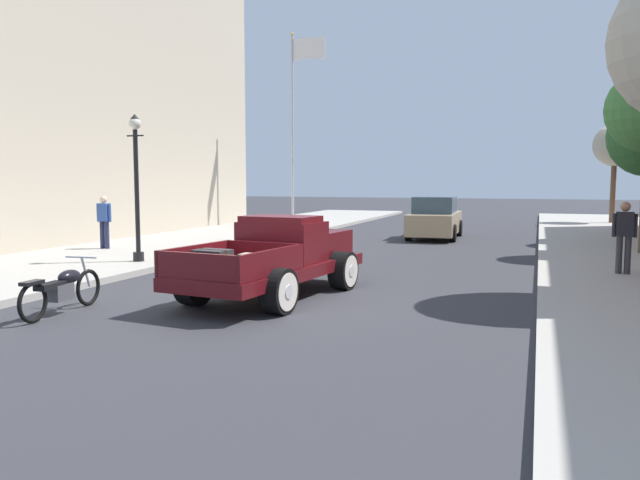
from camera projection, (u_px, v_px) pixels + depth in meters
The scene contains 9 objects.
ground_plane at pixel (282, 303), 11.56m from camera, with size 140.00×140.00×0.00m, color #333338.
hotrod_truck_maroon at pixel (280, 257), 12.33m from camera, with size 2.55×5.07×1.58m.
motorcycle_parked at pixel (62, 288), 10.58m from camera, with size 0.62×2.12×0.93m.
car_background_tan at pixel (435, 219), 24.33m from camera, with size 1.98×4.36×1.65m.
pedestrian_sidewalk_left at pixel (104, 219), 19.33m from camera, with size 0.53×0.22×1.65m.
pedestrian_sidewalk_right at pixel (624, 233), 14.11m from camera, with size 0.53×0.22×1.65m.
street_lamp_near at pixel (136, 176), 16.17m from camera, with size 0.50×0.32×3.85m.
flagpole at pixel (297, 108), 29.71m from camera, with size 1.74×0.16×9.16m.
street_tree_farthest at pixel (615, 146), 31.00m from camera, with size 2.11×2.11×4.95m.
Camera 1 is at (4.48, -10.50, 2.28)m, focal length 34.74 mm.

